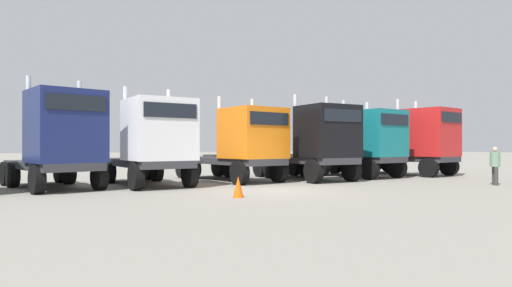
# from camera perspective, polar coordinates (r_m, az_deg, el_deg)

# --- Properties ---
(ground) EXTENTS (200.00, 200.00, 0.00)m
(ground) POSITION_cam_1_polar(r_m,az_deg,el_deg) (16.65, 2.96, -6.10)
(ground) COLOR gray
(semi_truck_navy) EXTENTS (3.85, 6.10, 4.33)m
(semi_truck_navy) POSITION_cam_1_polar(r_m,az_deg,el_deg) (18.33, -23.92, 0.49)
(semi_truck_navy) COLOR #333338
(semi_truck_navy) RESTS_ON ground
(semi_truck_white) EXTENTS (3.14, 6.39, 4.14)m
(semi_truck_white) POSITION_cam_1_polar(r_m,az_deg,el_deg) (18.63, -13.11, 0.26)
(semi_truck_white) COLOR #333338
(semi_truck_white) RESTS_ON ground
(semi_truck_orange) EXTENTS (3.60, 6.73, 3.98)m
(semi_truck_orange) POSITION_cam_1_polar(r_m,az_deg,el_deg) (20.54, -1.64, -0.06)
(semi_truck_orange) COLOR #333338
(semi_truck_orange) RESTS_ON ground
(semi_truck_black) EXTENTS (2.78, 6.17, 4.16)m
(semi_truck_black) POSITION_cam_1_polar(r_m,az_deg,el_deg) (21.40, 8.00, 0.13)
(semi_truck_black) COLOR #333338
(semi_truck_black) RESTS_ON ground
(semi_truck_teal) EXTENTS (3.37, 6.01, 4.11)m
(semi_truck_teal) POSITION_cam_1_polar(r_m,az_deg,el_deg) (24.11, 14.10, 0.12)
(semi_truck_teal) COLOR #333338
(semi_truck_teal) RESTS_ON ground
(semi_truck_red) EXTENTS (3.80, 6.60, 4.33)m
(semi_truck_red) POSITION_cam_1_polar(r_m,az_deg,el_deg) (26.69, 20.37, 0.30)
(semi_truck_red) COLOR #333338
(semi_truck_red) RESTS_ON ground
(visitor_with_camera) EXTENTS (0.56, 0.56, 1.63)m
(visitor_with_camera) POSITION_cam_1_polar(r_m,az_deg,el_deg) (21.41, 28.49, -2.24)
(visitor_with_camera) COLOR #373737
(visitor_with_camera) RESTS_ON ground
(traffic_cone_near) EXTENTS (0.36, 0.36, 0.69)m
(traffic_cone_near) POSITION_cam_1_polar(r_m,az_deg,el_deg) (14.38, -2.32, -5.64)
(traffic_cone_near) COLOR #F2590C
(traffic_cone_near) RESTS_ON ground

